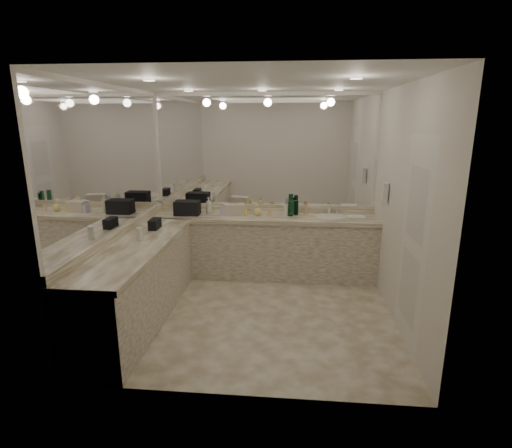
# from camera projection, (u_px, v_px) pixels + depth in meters

# --- Properties ---
(floor) EXTENTS (3.20, 3.20, 0.00)m
(floor) POSITION_uv_depth(u_px,v_px,m) (255.00, 312.00, 4.77)
(floor) COLOR beige
(floor) RESTS_ON ground
(ceiling) EXTENTS (3.20, 3.20, 0.00)m
(ceiling) POSITION_uv_depth(u_px,v_px,m) (255.00, 82.00, 4.11)
(ceiling) COLOR white
(ceiling) RESTS_ON floor
(wall_back) EXTENTS (3.20, 0.02, 2.60)m
(wall_back) POSITION_uv_depth(u_px,v_px,m) (265.00, 184.00, 5.88)
(wall_back) COLOR silver
(wall_back) RESTS_ON floor
(wall_left) EXTENTS (0.02, 3.00, 2.60)m
(wall_left) POSITION_uv_depth(u_px,v_px,m) (117.00, 203.00, 4.58)
(wall_left) COLOR silver
(wall_left) RESTS_ON floor
(wall_right) EXTENTS (0.02, 3.00, 2.60)m
(wall_right) POSITION_uv_depth(u_px,v_px,m) (403.00, 208.00, 4.29)
(wall_right) COLOR silver
(wall_right) RESTS_ON floor
(vanity_back_base) EXTENTS (3.20, 0.60, 0.84)m
(vanity_back_base) POSITION_uv_depth(u_px,v_px,m) (263.00, 247.00, 5.82)
(vanity_back_base) COLOR silver
(vanity_back_base) RESTS_ON floor
(vanity_back_top) EXTENTS (3.20, 0.64, 0.06)m
(vanity_back_top) POSITION_uv_depth(u_px,v_px,m) (263.00, 218.00, 5.69)
(vanity_back_top) COLOR #EDE5C9
(vanity_back_top) RESTS_ON vanity_back_base
(vanity_left_base) EXTENTS (0.60, 2.40, 0.84)m
(vanity_left_base) POSITION_uv_depth(u_px,v_px,m) (138.00, 285.00, 4.49)
(vanity_left_base) COLOR silver
(vanity_left_base) RESTS_ON floor
(vanity_left_top) EXTENTS (0.64, 2.42, 0.06)m
(vanity_left_top) POSITION_uv_depth(u_px,v_px,m) (136.00, 247.00, 4.37)
(vanity_left_top) COLOR #EDE5C9
(vanity_left_top) RESTS_ON vanity_left_base
(backsplash_back) EXTENTS (3.20, 0.04, 0.10)m
(backsplash_back) POSITION_uv_depth(u_px,v_px,m) (265.00, 208.00, 5.95)
(backsplash_back) COLOR #EDE5C9
(backsplash_back) RESTS_ON vanity_back_top
(backsplash_left) EXTENTS (0.04, 3.00, 0.10)m
(backsplash_left) POSITION_uv_depth(u_px,v_px,m) (121.00, 232.00, 4.67)
(backsplash_left) COLOR #EDE5C9
(backsplash_left) RESTS_ON vanity_left_top
(mirror_back) EXTENTS (3.12, 0.01, 1.55)m
(mirror_back) POSITION_uv_depth(u_px,v_px,m) (265.00, 152.00, 5.75)
(mirror_back) COLOR white
(mirror_back) RESTS_ON wall_back
(mirror_left) EXTENTS (0.01, 2.92, 1.55)m
(mirror_left) POSITION_uv_depth(u_px,v_px,m) (114.00, 161.00, 4.46)
(mirror_left) COLOR white
(mirror_left) RESTS_ON wall_left
(sink) EXTENTS (0.44, 0.44, 0.03)m
(sink) POSITION_uv_depth(u_px,v_px,m) (331.00, 217.00, 5.61)
(sink) COLOR white
(sink) RESTS_ON vanity_back_top
(faucet) EXTENTS (0.24, 0.16, 0.14)m
(faucet) POSITION_uv_depth(u_px,v_px,m) (330.00, 209.00, 5.79)
(faucet) COLOR silver
(faucet) RESTS_ON vanity_back_top
(wall_phone) EXTENTS (0.06, 0.10, 0.24)m
(wall_phone) POSITION_uv_depth(u_px,v_px,m) (385.00, 192.00, 4.96)
(wall_phone) COLOR white
(wall_phone) RESTS_ON wall_right
(door) EXTENTS (0.02, 0.82, 2.10)m
(door) POSITION_uv_depth(u_px,v_px,m) (413.00, 244.00, 3.88)
(door) COLOR white
(door) RESTS_ON wall_right
(black_toiletry_bag) EXTENTS (0.36, 0.23, 0.20)m
(black_toiletry_bag) POSITION_uv_depth(u_px,v_px,m) (187.00, 208.00, 5.72)
(black_toiletry_bag) COLOR black
(black_toiletry_bag) RESTS_ON vanity_back_top
(black_bag_spill) EXTENTS (0.11, 0.23, 0.12)m
(black_bag_spill) POSITION_uv_depth(u_px,v_px,m) (155.00, 224.00, 4.99)
(black_bag_spill) COLOR black
(black_bag_spill) RESTS_ON vanity_left_top
(cream_cosmetic_case) EXTENTS (0.32, 0.23, 0.16)m
(cream_cosmetic_case) POSITION_uv_depth(u_px,v_px,m) (235.00, 209.00, 5.71)
(cream_cosmetic_case) COLOR beige
(cream_cosmetic_case) RESTS_ON vanity_back_top
(hand_towel) EXTENTS (0.25, 0.18, 0.04)m
(hand_towel) POSITION_uv_depth(u_px,v_px,m) (356.00, 218.00, 5.48)
(hand_towel) COLOR white
(hand_towel) RESTS_ON vanity_back_top
(lotion_left) EXTENTS (0.07, 0.07, 0.16)m
(lotion_left) POSITION_uv_depth(u_px,v_px,m) (140.00, 234.00, 4.49)
(lotion_left) COLOR white
(lotion_left) RESTS_ON vanity_left_top
(soap_bottle_a) EXTENTS (0.11, 0.11, 0.24)m
(soap_bottle_a) POSITION_uv_depth(u_px,v_px,m) (209.00, 205.00, 5.79)
(soap_bottle_a) COLOR beige
(soap_bottle_a) RESTS_ON vanity_back_top
(soap_bottle_b) EXTENTS (0.10, 0.10, 0.18)m
(soap_bottle_b) POSITION_uv_depth(u_px,v_px,m) (224.00, 209.00, 5.66)
(soap_bottle_b) COLOR silver
(soap_bottle_b) RESTS_ON vanity_back_top
(soap_bottle_c) EXTENTS (0.15, 0.15, 0.15)m
(soap_bottle_c) POSITION_uv_depth(u_px,v_px,m) (258.00, 210.00, 5.68)
(soap_bottle_c) COLOR #E4D67B
(soap_bottle_c) RESTS_ON vanity_back_top
(green_bottle_0) EXTENTS (0.07, 0.07, 0.21)m
(green_bottle_0) POSITION_uv_depth(u_px,v_px,m) (296.00, 208.00, 5.70)
(green_bottle_0) COLOR #155531
(green_bottle_0) RESTS_ON vanity_back_top
(green_bottle_1) EXTENTS (0.07, 0.07, 0.21)m
(green_bottle_1) POSITION_uv_depth(u_px,v_px,m) (290.00, 209.00, 5.64)
(green_bottle_1) COLOR #155531
(green_bottle_1) RESTS_ON vanity_back_top
(green_bottle_2) EXTENTS (0.07, 0.07, 0.19)m
(green_bottle_2) POSITION_uv_depth(u_px,v_px,m) (295.00, 207.00, 5.77)
(green_bottle_2) COLOR #155531
(green_bottle_2) RESTS_ON vanity_back_top
(amenity_bottle_0) EXTENTS (0.05, 0.05, 0.06)m
(amenity_bottle_0) POSITION_uv_depth(u_px,v_px,m) (253.00, 211.00, 5.83)
(amenity_bottle_0) COLOR silver
(amenity_bottle_0) RESTS_ON vanity_back_top
(amenity_bottle_1) EXTENTS (0.05, 0.05, 0.07)m
(amenity_bottle_1) POSITION_uv_depth(u_px,v_px,m) (198.00, 212.00, 5.76)
(amenity_bottle_1) COLOR white
(amenity_bottle_1) RESTS_ON vanity_back_top
(amenity_bottle_2) EXTENTS (0.04, 0.04, 0.15)m
(amenity_bottle_2) POSITION_uv_depth(u_px,v_px,m) (225.00, 209.00, 5.75)
(amenity_bottle_2) COLOR white
(amenity_bottle_2) RESTS_ON vanity_back_top
(amenity_bottle_3) EXTENTS (0.05, 0.05, 0.15)m
(amenity_bottle_3) POSITION_uv_depth(u_px,v_px,m) (285.00, 211.00, 5.65)
(amenity_bottle_3) COLOR white
(amenity_bottle_3) RESTS_ON vanity_back_top
(amenity_bottle_4) EXTENTS (0.05, 0.05, 0.10)m
(amenity_bottle_4) POSITION_uv_depth(u_px,v_px,m) (245.00, 212.00, 5.67)
(amenity_bottle_4) COLOR #F2D84C
(amenity_bottle_4) RESTS_ON vanity_back_top
(amenity_bottle_5) EXTENTS (0.05, 0.05, 0.13)m
(amenity_bottle_5) POSITION_uv_depth(u_px,v_px,m) (306.00, 210.00, 5.75)
(amenity_bottle_5) COLOR #E0B28C
(amenity_bottle_5) RESTS_ON vanity_back_top
(amenity_bottle_6) EXTENTS (0.05, 0.05, 0.09)m
(amenity_bottle_6) POSITION_uv_depth(u_px,v_px,m) (269.00, 213.00, 5.63)
(amenity_bottle_6) COLOR #E0B28C
(amenity_bottle_6) RESTS_ON vanity_back_top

